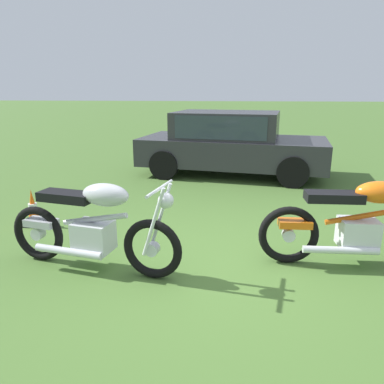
% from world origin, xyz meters
% --- Properties ---
extents(ground_plane, '(120.00, 120.00, 0.00)m').
position_xyz_m(ground_plane, '(0.00, 0.00, 0.00)').
color(ground_plane, '#476B2D').
extents(motorcycle_silver, '(2.04, 0.73, 1.02)m').
position_xyz_m(motorcycle_silver, '(-1.41, -0.17, 0.49)').
color(motorcycle_silver, black).
rests_on(motorcycle_silver, ground).
extents(motorcycle_orange, '(2.13, 0.64, 1.02)m').
position_xyz_m(motorcycle_orange, '(1.46, 0.22, 0.49)').
color(motorcycle_orange, black).
rests_on(motorcycle_orange, ground).
extents(car_charcoal, '(4.36, 2.47, 1.43)m').
position_xyz_m(car_charcoal, '(0.02, 4.67, 0.80)').
color(car_charcoal, '#2D2D33').
rests_on(car_charcoal, ground).
extents(traffic_cone, '(0.25, 0.25, 0.54)m').
position_xyz_m(traffic_cone, '(-2.78, 1.03, 0.25)').
color(traffic_cone, '#EA590F').
rests_on(traffic_cone, ground).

